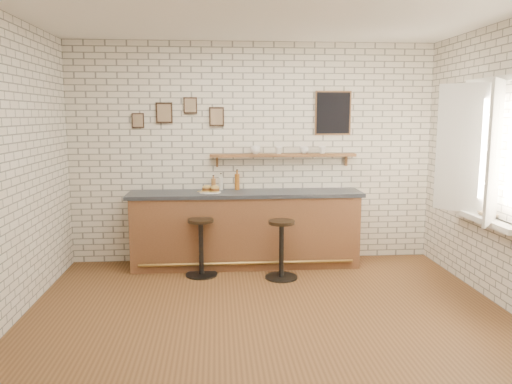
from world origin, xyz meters
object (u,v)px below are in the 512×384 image
(condiment_bottle_yellow, at_px, (237,184))
(bitters_bottle_brown, at_px, (214,184))
(bar_counter, at_px, (246,229))
(bar_stool_right, at_px, (281,247))
(book_lower, at_px, (482,215))
(shelf_cup_b, at_px, (279,150))
(bar_stool_left, at_px, (201,245))
(shelf_cup_d, at_px, (322,150))
(shelf_cup_a, at_px, (255,150))
(shelf_cup_c, at_px, (304,150))
(sandwich_plate, at_px, (210,192))
(bitters_bottle_white, at_px, (221,183))
(book_upper, at_px, (482,214))
(ciabatta_sandwich, at_px, (211,189))
(bitters_bottle_amber, at_px, (237,181))

(condiment_bottle_yellow, bearing_deg, bitters_bottle_brown, -180.00)
(bar_counter, distance_m, condiment_bottle_yellow, 0.62)
(bar_stool_right, xyz_separation_m, book_lower, (2.10, -0.84, 0.55))
(condiment_bottle_yellow, xyz_separation_m, shelf_cup_b, (0.57, 0.00, 0.46))
(bitters_bottle_brown, distance_m, bar_stool_right, 1.34)
(bar_stool_left, height_order, book_lower, book_lower)
(bar_stool_left, distance_m, shelf_cup_b, 1.68)
(bar_stool_left, relative_size, book_lower, 3.68)
(shelf_cup_d, distance_m, book_lower, 2.25)
(shelf_cup_a, xyz_separation_m, shelf_cup_c, (0.67, 0.00, -0.01))
(sandwich_plate, bearing_deg, bitters_bottle_white, 57.16)
(bitters_bottle_brown, xyz_separation_m, bar_stool_left, (-0.16, -0.60, -0.70))
(book_upper, bearing_deg, book_lower, -84.71)
(bitters_bottle_white, relative_size, condiment_bottle_yellow, 1.21)
(sandwich_plate, height_order, shelf_cup_c, shelf_cup_c)
(bitters_bottle_brown, bearing_deg, shelf_cup_d, 0.08)
(shelf_cup_a, height_order, shelf_cup_b, shelf_cup_a)
(shelf_cup_b, xyz_separation_m, shelf_cup_d, (0.60, 0.00, -0.00))
(ciabatta_sandwich, bearing_deg, bitters_bottle_amber, 32.46)
(book_lower, bearing_deg, shelf_cup_c, 142.21)
(bar_stool_right, bearing_deg, bitters_bottle_white, 133.19)
(shelf_cup_c, height_order, shelf_cup_d, shelf_cup_d)
(ciabatta_sandwich, xyz_separation_m, book_lower, (2.97, -1.40, -0.12))
(shelf_cup_b, distance_m, shelf_cup_d, 0.60)
(bitters_bottle_brown, xyz_separation_m, bitters_bottle_white, (0.10, 0.00, 0.01))
(bitters_bottle_brown, relative_size, shelf_cup_b, 1.97)
(book_lower, distance_m, book_upper, 0.02)
(condiment_bottle_yellow, xyz_separation_m, book_upper, (2.61, -1.62, -0.13))
(shelf_cup_c, distance_m, book_lower, 2.42)
(book_lower, bearing_deg, sandwich_plate, 161.02)
(bitters_bottle_brown, height_order, bar_stool_left, bitters_bottle_brown)
(sandwich_plate, relative_size, condiment_bottle_yellow, 1.47)
(ciabatta_sandwich, height_order, book_upper, ciabatta_sandwich)
(shelf_cup_c, bearing_deg, bitters_bottle_brown, 100.08)
(bar_stool_right, distance_m, shelf_cup_a, 1.43)
(condiment_bottle_yellow, xyz_separation_m, bar_stool_right, (0.52, -0.78, -0.70))
(sandwich_plate, bearing_deg, shelf_cup_c, 10.09)
(ciabatta_sandwich, distance_m, bitters_bottle_amber, 0.43)
(shelf_cup_a, relative_size, shelf_cup_d, 1.33)
(bar_stool_right, bearing_deg, book_upper, -21.73)
(bar_stool_left, bearing_deg, ciabatta_sandwich, 70.94)
(sandwich_plate, relative_size, bar_stool_right, 0.38)
(bar_counter, relative_size, shelf_cup_a, 22.54)
(bar_counter, bearing_deg, shelf_cup_c, 13.76)
(bitters_bottle_amber, height_order, shelf_cup_c, shelf_cup_c)
(bitters_bottle_brown, xyz_separation_m, bitters_bottle_amber, (0.32, -0.00, 0.03))
(bitters_bottle_brown, bearing_deg, book_lower, -28.96)
(bar_counter, height_order, bitters_bottle_white, bitters_bottle_white)
(shelf_cup_a, height_order, shelf_cup_c, shelf_cup_a)
(bitters_bottle_white, distance_m, shelf_cup_b, 0.91)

